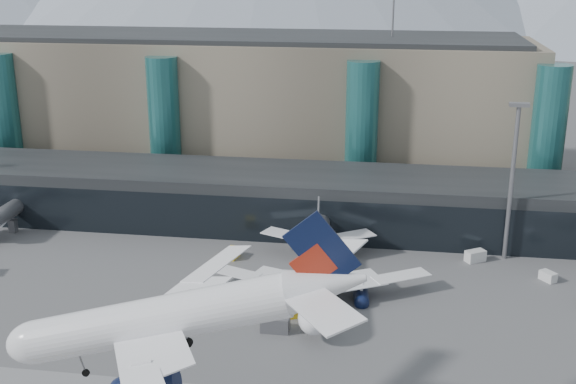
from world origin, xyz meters
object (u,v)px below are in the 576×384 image
object	(u,v)px
lightmast_mid	(512,173)
veh_c	(275,324)
veh_b	(232,253)
hero_jet	(192,305)
jet_parked_mid	(316,261)
veh_h	(295,308)
veh_d	(475,256)
veh_g	(548,276)

from	to	relation	value
lightmast_mid	veh_c	size ratio (longest dim) A/B	6.90
veh_c	veh_b	bearing A→B (deg)	116.45
hero_jet	jet_parked_mid	xyz separation A→B (m)	(6.22, 42.19, -13.57)
jet_parked_mid	veh_h	world-z (taller)	jet_parked_mid
lightmast_mid	jet_parked_mid	distance (m)	34.47
hero_jet	veh_c	size ratio (longest dim) A/B	9.40
jet_parked_mid	veh_d	size ratio (longest dim) A/B	11.02
veh_c	jet_parked_mid	bearing A→B (deg)	75.47
hero_jet	veh_g	bearing A→B (deg)	48.26
lightmast_mid	veh_d	bearing A→B (deg)	-157.40
veh_b	veh_g	bearing A→B (deg)	-80.37
veh_b	veh_c	size ratio (longest dim) A/B	0.75
lightmast_mid	veh_b	size ratio (longest dim) A/B	9.20
veh_d	veh_h	world-z (taller)	veh_h
jet_parked_mid	veh_c	size ratio (longest dim) A/B	9.43
jet_parked_mid	veh_g	xyz separation A→B (m)	(34.42, 7.66, -3.55)
veh_c	veh_d	size ratio (longest dim) A/B	1.17
veh_b	veh_h	size ratio (longest dim) A/B	0.71
jet_parked_mid	veh_d	xyz separation A→B (m)	(24.23, 13.58, -3.37)
hero_jet	veh_g	size ratio (longest dim) A/B	14.03
veh_c	veh_d	xyz separation A→B (m)	(28.04, 27.44, -0.12)
lightmast_mid	veh_g	world-z (taller)	lightmast_mid
lightmast_mid	veh_b	distance (m)	46.36
hero_jet	veh_h	bearing A→B (deg)	79.86
lightmast_mid	veh_d	xyz separation A→B (m)	(-4.81, -2.00, -13.51)
hero_jet	veh_d	bearing A→B (deg)	58.82
hero_jet	jet_parked_mid	bearing A→B (deg)	79.06
lightmast_mid	veh_b	bearing A→B (deg)	-171.56
veh_g	veh_h	bearing A→B (deg)	-102.58
hero_jet	veh_g	xyz separation A→B (m)	(40.64, 49.85, -17.12)
jet_parked_mid	veh_h	bearing A→B (deg)	163.63
lightmast_mid	veh_d	distance (m)	14.48
veh_g	jet_parked_mid	bearing A→B (deg)	-114.95
hero_jet	veh_b	world-z (taller)	hero_jet
lightmast_mid	veh_h	xyz separation A→B (m)	(-30.86, -24.76, -13.33)
jet_parked_mid	veh_g	world-z (taller)	jet_parked_mid
lightmast_mid	veh_h	size ratio (longest dim) A/B	6.49
jet_parked_mid	veh_g	size ratio (longest dim) A/B	14.07
veh_b	hero_jet	bearing A→B (deg)	-159.23
veh_d	veh_g	size ratio (longest dim) A/B	1.28
veh_d	veh_g	distance (m)	11.79
veh_c	veh_g	bearing A→B (deg)	30.22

